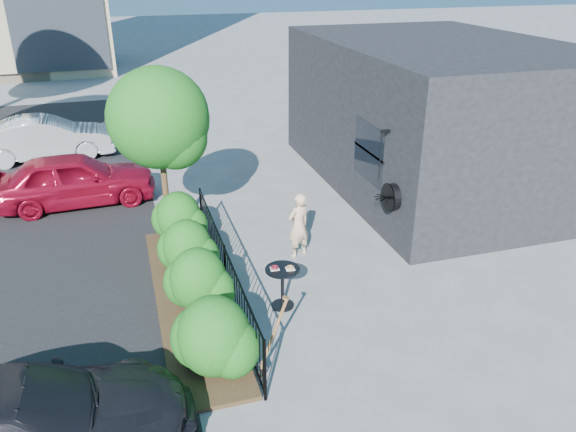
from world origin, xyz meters
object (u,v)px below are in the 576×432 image
object	(u,v)px
woman	(299,225)
shovel	(271,342)
car_silver	(46,138)
car_red	(74,179)
patio_tree	(162,124)
cafe_table	(283,280)
car_darkgrey	(13,428)

from	to	relation	value
woman	shovel	world-z (taller)	woman
car_silver	woman	bearing A→B (deg)	-149.43
shovel	woman	bearing A→B (deg)	66.10
shovel	car_red	distance (m)	8.68
patio_tree	car_red	distance (m)	4.15
patio_tree	car_silver	distance (m)	8.04
cafe_table	shovel	size ratio (longest dim) A/B	0.60
patio_tree	car_silver	size ratio (longest dim) A/B	0.94
cafe_table	car_red	world-z (taller)	car_red
car_red	car_darkgrey	size ratio (longest dim) A/B	0.90
car_darkgrey	cafe_table	bearing A→B (deg)	-58.25
car_darkgrey	patio_tree	bearing A→B (deg)	-22.58
patio_tree	car_red	xyz separation A→B (m)	(-2.21, 2.84, -2.06)
woman	shovel	bearing A→B (deg)	44.70
cafe_table	car_silver	size ratio (longest dim) A/B	0.21
patio_tree	woman	xyz separation A→B (m)	(2.58, -1.62, -2.02)
patio_tree	car_red	world-z (taller)	patio_tree
shovel	car_red	world-z (taller)	shovel
patio_tree	woman	world-z (taller)	patio_tree
cafe_table	woman	size ratio (longest dim) A/B	0.59
car_red	cafe_table	bearing A→B (deg)	-151.56
cafe_table	car_red	bearing A→B (deg)	121.77
car_darkgrey	shovel	bearing A→B (deg)	-76.98
cafe_table	car_darkgrey	bearing A→B (deg)	-149.06
cafe_table	car_red	distance (m)	7.39
car_silver	car_darkgrey	xyz separation A→B (m)	(0.65, -13.06, -0.03)
shovel	car_red	xyz separation A→B (m)	(-3.19, 8.08, 0.07)
woman	car_darkgrey	distance (m)	6.79
woman	car_darkgrey	bearing A→B (deg)	18.87
shovel	car_darkgrey	distance (m)	3.66
patio_tree	car_silver	bearing A→B (deg)	114.75
woman	shovel	size ratio (longest dim) A/B	1.03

